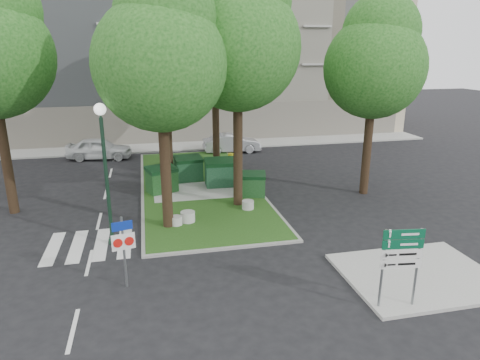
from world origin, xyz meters
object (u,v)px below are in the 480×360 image
object	(u,v)px
bollard_left	(176,221)
street_lamp	(105,159)
bollard_right	(248,205)
litter_bin	(231,158)
tree_street_right	(376,58)
car_white	(99,148)
dumpster_c	(220,173)
dumpster_d	(252,184)
tree_median_near_right	(239,35)
car_silver	(232,143)
tree_median_near_left	(162,51)
dumpster_a	(162,179)
traffic_sign_pole	(123,243)
tree_median_mid	(166,57)
directional_sign	(401,256)
bollard_mid	(188,217)
dumpster_b	(188,169)
tree_median_far	(216,33)

from	to	relation	value
bollard_left	street_lamp	distance (m)	4.25
bollard_right	litter_bin	world-z (taller)	litter_bin
tree_street_right	car_white	world-z (taller)	tree_street_right
dumpster_c	bollard_left	xyz separation A→B (m)	(-2.83, -5.08, -0.55)
bollard_left	tree_street_right	bearing A→B (deg)	13.78
tree_street_right	dumpster_d	size ratio (longest dim) A/B	6.59
tree_median_near_right	car_silver	bearing A→B (deg)	80.37
tree_street_right	bollard_left	xyz separation A→B (m)	(-10.25, -2.51, -6.68)
tree_street_right	car_silver	distance (m)	13.49
tree_median_near_left	bollard_right	distance (m)	8.02
dumpster_c	car_white	bearing A→B (deg)	132.80
dumpster_a	car_silver	world-z (taller)	dumpster_a
bollard_left	traffic_sign_pole	bearing A→B (deg)	-113.24
tree_median_mid	litter_bin	xyz separation A→B (m)	(4.11, 3.16, -6.52)
directional_sign	car_silver	size ratio (longest dim) A/B	0.58
dumpster_c	litter_bin	distance (m)	4.86
bollard_right	street_lamp	distance (m)	7.23
bollard_right	bollard_left	bearing A→B (deg)	-161.00
dumpster_d	bollard_mid	size ratio (longest dim) A/B	2.41
traffic_sign_pole	tree_street_right	bearing A→B (deg)	17.67
dumpster_b	litter_bin	size ratio (longest dim) A/B	2.47
car_silver	tree_street_right	bearing A→B (deg)	-154.75
litter_bin	tree_median_far	bearing A→B (deg)	-169.98
dumpster_b	bollard_left	distance (m)	6.63
car_white	bollard_right	bearing A→B (deg)	-139.58
litter_bin	car_silver	distance (m)	3.73
dumpster_c	bollard_right	size ratio (longest dim) A/B	3.02
tree_street_right	bollard_mid	size ratio (longest dim) A/B	15.87
directional_sign	tree_median_near_left	bearing A→B (deg)	136.53
dumpster_d	street_lamp	world-z (taller)	street_lamp
tree_street_right	car_silver	bearing A→B (deg)	115.21
street_lamp	dumpster_c	bearing A→B (deg)	48.71
car_silver	dumpster_d	bearing A→B (deg)	174.43
bollard_right	traffic_sign_pole	bearing A→B (deg)	-133.40
dumpster_b	dumpster_c	size ratio (longest dim) A/B	0.99
dumpster_c	litter_bin	world-z (taller)	dumpster_c
tree_median_far	tree_street_right	distance (m)	9.85
bollard_mid	directional_sign	size ratio (longest dim) A/B	0.26
dumpster_b	dumpster_d	bearing A→B (deg)	-56.95
tree_median_mid	dumpster_b	distance (m)	6.25
bollard_left	tree_median_near_left	bearing A→B (deg)	177.05
tree_median_far	dumpster_d	distance (m)	10.00
street_lamp	car_white	world-z (taller)	street_lamp
dumpster_a	bollard_right	world-z (taller)	dumpster_a
litter_bin	traffic_sign_pole	size ratio (longest dim) A/B	0.28
bollard_right	directional_sign	bearing A→B (deg)	-74.77
tree_median_near_left	litter_bin	size ratio (longest dim) A/B	15.53
tree_median_far	litter_bin	distance (m)	7.92
tree_median_near_right	bollard_right	distance (m)	7.71
tree_street_right	bollard_mid	bearing A→B (deg)	-166.86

